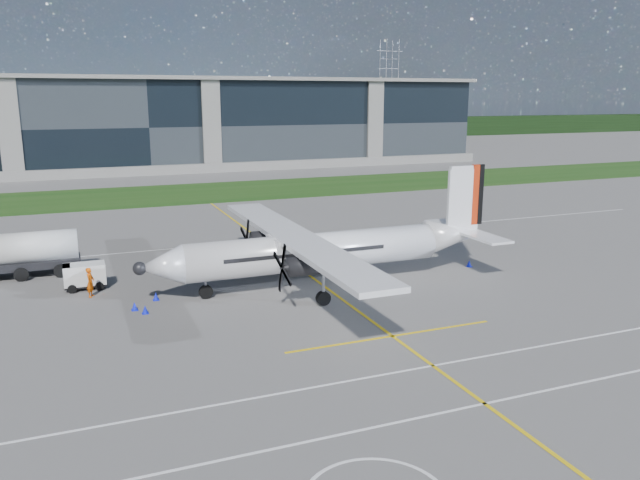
{
  "coord_description": "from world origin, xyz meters",
  "views": [
    {
      "loc": [
        -12.04,
        -33.31,
        12.37
      ],
      "look_at": [
        2.5,
        3.06,
        3.33
      ],
      "focal_mm": 35.0,
      "sensor_mm": 36.0,
      "label": 1
    }
  ],
  "objects_px": {
    "safety_cone_nose_port": "(145,310)",
    "safety_cone_tail": "(469,263)",
    "safety_cone_nose_stbd": "(156,296)",
    "baggage_tug": "(85,276)",
    "safety_cone_stbdwing": "(244,245)",
    "fuel_tanker_truck": "(9,256)",
    "ground_crew_person": "(90,280)",
    "pylon_east": "(389,88)",
    "turboprop_aircraft": "(327,229)",
    "safety_cone_fwd": "(135,306)"
  },
  "relations": [
    {
      "from": "safety_cone_nose_stbd",
      "to": "turboprop_aircraft",
      "type": "bearing_deg",
      "value": -4.23
    },
    {
      "from": "safety_cone_nose_port",
      "to": "safety_cone_stbdwing",
      "type": "distance_m",
      "value": 16.71
    },
    {
      "from": "turboprop_aircraft",
      "to": "safety_cone_stbdwing",
      "type": "height_order",
      "value": "turboprop_aircraft"
    },
    {
      "from": "baggage_tug",
      "to": "fuel_tanker_truck",
      "type": "bearing_deg",
      "value": 135.88
    },
    {
      "from": "pylon_east",
      "to": "turboprop_aircraft",
      "type": "height_order",
      "value": "pylon_east"
    },
    {
      "from": "safety_cone_nose_stbd",
      "to": "baggage_tug",
      "type": "bearing_deg",
      "value": 133.51
    },
    {
      "from": "fuel_tanker_truck",
      "to": "ground_crew_person",
      "type": "relative_size",
      "value": 3.87
    },
    {
      "from": "safety_cone_nose_stbd",
      "to": "fuel_tanker_truck",
      "type": "bearing_deg",
      "value": 134.78
    },
    {
      "from": "safety_cone_nose_port",
      "to": "safety_cone_tail",
      "type": "relative_size",
      "value": 1.0
    },
    {
      "from": "pylon_east",
      "to": "safety_cone_tail",
      "type": "xyz_separation_m",
      "value": [
        -70.12,
        -145.87,
        -14.75
      ]
    },
    {
      "from": "baggage_tug",
      "to": "safety_cone_tail",
      "type": "distance_m",
      "value": 27.13
    },
    {
      "from": "ground_crew_person",
      "to": "safety_cone_nose_stbd",
      "type": "distance_m",
      "value": 4.41
    },
    {
      "from": "pylon_east",
      "to": "safety_cone_nose_port",
      "type": "height_order",
      "value": "pylon_east"
    },
    {
      "from": "safety_cone_tail",
      "to": "safety_cone_nose_port",
      "type": "bearing_deg",
      "value": -175.99
    },
    {
      "from": "ground_crew_person",
      "to": "safety_cone_fwd",
      "type": "distance_m",
      "value": 4.42
    },
    {
      "from": "ground_crew_person",
      "to": "safety_cone_fwd",
      "type": "bearing_deg",
      "value": -126.43
    },
    {
      "from": "fuel_tanker_truck",
      "to": "safety_cone_nose_port",
      "type": "distance_m",
      "value": 13.65
    },
    {
      "from": "baggage_tug",
      "to": "safety_cone_tail",
      "type": "relative_size",
      "value": 5.56
    },
    {
      "from": "turboprop_aircraft",
      "to": "fuel_tanker_truck",
      "type": "bearing_deg",
      "value": 154.13
    },
    {
      "from": "turboprop_aircraft",
      "to": "fuel_tanker_truck",
      "type": "relative_size",
      "value": 3.03
    },
    {
      "from": "turboprop_aircraft",
      "to": "safety_cone_nose_stbd",
      "type": "relative_size",
      "value": 50.81
    },
    {
      "from": "turboprop_aircraft",
      "to": "safety_cone_tail",
      "type": "height_order",
      "value": "turboprop_aircraft"
    },
    {
      "from": "ground_crew_person",
      "to": "safety_cone_fwd",
      "type": "height_order",
      "value": "ground_crew_person"
    },
    {
      "from": "pylon_east",
      "to": "safety_cone_fwd",
      "type": "distance_m",
      "value": 174.98
    },
    {
      "from": "baggage_tug",
      "to": "ground_crew_person",
      "type": "bearing_deg",
      "value": -81.86
    },
    {
      "from": "pylon_east",
      "to": "baggage_tug",
      "type": "relative_size",
      "value": 10.79
    },
    {
      "from": "pylon_east",
      "to": "safety_cone_nose_port",
      "type": "relative_size",
      "value": 60.0
    },
    {
      "from": "turboprop_aircraft",
      "to": "safety_cone_nose_port",
      "type": "height_order",
      "value": "turboprop_aircraft"
    },
    {
      "from": "safety_cone_nose_port",
      "to": "safety_cone_tail",
      "type": "bearing_deg",
      "value": 4.01
    },
    {
      "from": "safety_cone_nose_stbd",
      "to": "safety_cone_fwd",
      "type": "xyz_separation_m",
      "value": [
        -1.42,
        -1.45,
        0.0
      ]
    },
    {
      "from": "safety_cone_tail",
      "to": "baggage_tug",
      "type": "bearing_deg",
      "value": 169.75
    },
    {
      "from": "fuel_tanker_truck",
      "to": "safety_cone_stbdwing",
      "type": "height_order",
      "value": "fuel_tanker_truck"
    },
    {
      "from": "ground_crew_person",
      "to": "safety_cone_stbdwing",
      "type": "height_order",
      "value": "ground_crew_person"
    },
    {
      "from": "turboprop_aircraft",
      "to": "ground_crew_person",
      "type": "bearing_deg",
      "value": 168.33
    },
    {
      "from": "baggage_tug",
      "to": "safety_cone_nose_port",
      "type": "xyz_separation_m",
      "value": [
        3.08,
        -6.48,
        -0.58
      ]
    },
    {
      "from": "turboprop_aircraft",
      "to": "safety_cone_stbdwing",
      "type": "xyz_separation_m",
      "value": [
        -2.44,
        12.22,
        -3.56
      ]
    },
    {
      "from": "pylon_east",
      "to": "ground_crew_person",
      "type": "xyz_separation_m",
      "value": [
        -96.52,
        -143.0,
        -13.92
      ]
    },
    {
      "from": "fuel_tanker_truck",
      "to": "safety_cone_nose_port",
      "type": "height_order",
      "value": "fuel_tanker_truck"
    },
    {
      "from": "baggage_tug",
      "to": "pylon_east",
      "type": "bearing_deg",
      "value": 55.54
    },
    {
      "from": "turboprop_aircraft",
      "to": "ground_crew_person",
      "type": "xyz_separation_m",
      "value": [
        -14.84,
        3.06,
        -2.73
      ]
    },
    {
      "from": "safety_cone_tail",
      "to": "turboprop_aircraft",
      "type": "bearing_deg",
      "value": -179.03
    },
    {
      "from": "ground_crew_person",
      "to": "safety_cone_nose_port",
      "type": "relative_size",
      "value": 4.34
    },
    {
      "from": "safety_cone_nose_stbd",
      "to": "safety_cone_tail",
      "type": "xyz_separation_m",
      "value": [
        22.7,
        -0.63,
        0.0
      ]
    },
    {
      "from": "ground_crew_person",
      "to": "baggage_tug",
      "type": "bearing_deg",
      "value": 29.98
    },
    {
      "from": "safety_cone_fwd",
      "to": "turboprop_aircraft",
      "type": "bearing_deg",
      "value": 2.86
    },
    {
      "from": "safety_cone_stbdwing",
      "to": "safety_cone_nose_stbd",
      "type": "height_order",
      "value": "same"
    },
    {
      "from": "pylon_east",
      "to": "ground_crew_person",
      "type": "relative_size",
      "value": 13.84
    },
    {
      "from": "safety_cone_nose_port",
      "to": "safety_cone_nose_stbd",
      "type": "xyz_separation_m",
      "value": [
        0.91,
        2.28,
        0.0
      ]
    },
    {
      "from": "safety_cone_stbdwing",
      "to": "safety_cone_tail",
      "type": "bearing_deg",
      "value": -40.64
    },
    {
      "from": "safety_cone_nose_port",
      "to": "safety_cone_stbdwing",
      "type": "height_order",
      "value": "same"
    }
  ]
}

